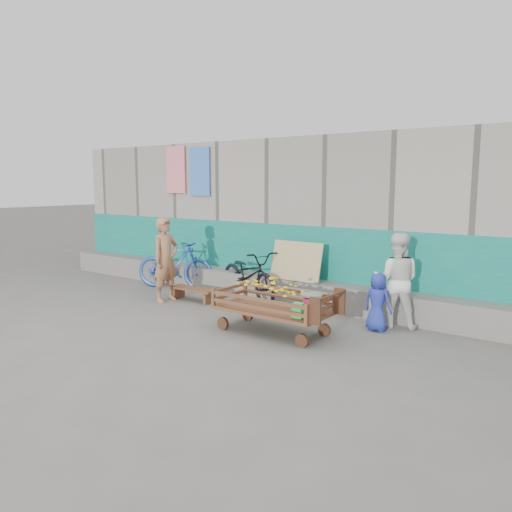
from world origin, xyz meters
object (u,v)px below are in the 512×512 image
Objects in this scene: bicycle_dark at (248,275)px; bicycle_blue at (175,264)px; woman at (396,280)px; child at (378,302)px; banana_cart at (271,297)px; bench at (194,291)px; vendor_man at (166,260)px.

bicycle_blue is (-1.84, -0.09, 0.03)m from bicycle_dark.
child is at bearing 49.60° from woman.
bicycle_blue is (-3.35, 1.35, -0.02)m from banana_cart.
banana_cart is at bearing -18.70° from bench.
bench is at bearing -9.48° from woman.
woman is (4.04, 0.88, -0.05)m from vendor_man.
bicycle_dark is at bearing -0.72° from child.
bicycle_dark is 1.07× the size of bicycle_blue.
bench is at bearing 11.98° from child.
woman is at bearing 9.11° from bench.
banana_cart is at bearing 26.70° from woman.
vendor_man is at bearing -143.09° from bench.
vendor_man reaches higher than bench.
bicycle_blue is (-1.06, 0.57, 0.33)m from bench.
bench is 1.12× the size of child.
child is 4.57m from bicycle_blue.
vendor_man is 4.13m from woman.
woman is 0.80× the size of bicycle_dark.
banana_cart is 1.17× the size of vendor_man.
banana_cart is at bearing -98.74° from vendor_man.
banana_cart is 2.08× the size of child.
vendor_man is at bearing 169.97° from banana_cart.
woman is (3.64, 0.58, 0.54)m from bench.
vendor_man is 1.07× the size of woman.
vendor_man reaches higher than banana_cart.
banana_cart is 1.58m from child.
bicycle_blue is (-4.70, -0.01, -0.22)m from woman.
vendor_man reaches higher than woman.
child is at bearing -114.45° from bicycle_blue.
vendor_man is at bearing -163.07° from bicycle_blue.
bicycle_dark is 1.84m from bicycle_blue.
vendor_man is 1.55m from bicycle_dark.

